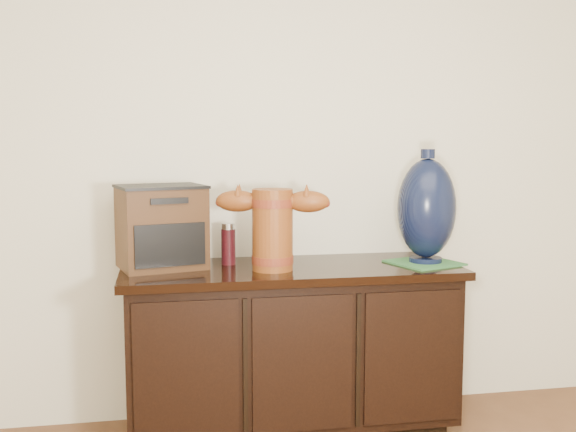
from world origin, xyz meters
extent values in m
plane|color=#EAE7CA|center=(0.00, 2.50, 1.30)|extent=(4.50, 0.00, 4.50)
cube|color=black|center=(0.00, 2.23, 0.04)|extent=(1.29, 0.45, 0.08)
cube|color=black|center=(0.00, 2.23, 0.40)|extent=(1.40, 0.50, 0.64)
cube|color=black|center=(0.00, 2.23, 0.74)|extent=(1.46, 0.56, 0.03)
cube|color=black|center=(-0.47, 1.97, 0.40)|extent=(0.41, 0.01, 0.56)
cube|color=black|center=(0.00, 1.97, 0.40)|extent=(0.41, 0.01, 0.56)
cube|color=black|center=(0.47, 1.97, 0.40)|extent=(0.41, 0.01, 0.56)
cylinder|color=brown|center=(-0.09, 2.16, 0.93)|extent=(0.21, 0.21, 0.34)
cylinder|color=#46150D|center=(-0.09, 2.16, 0.80)|extent=(0.22, 0.22, 0.03)
cylinder|color=#46150D|center=(-0.09, 2.16, 1.04)|extent=(0.22, 0.22, 0.03)
ellipsoid|color=brown|center=(-0.24, 2.20, 1.05)|extent=(0.20, 0.13, 0.09)
ellipsoid|color=brown|center=(0.05, 2.12, 1.05)|extent=(0.20, 0.13, 0.09)
cube|color=#3A210E|center=(-0.55, 2.30, 0.93)|extent=(0.40, 0.35, 0.34)
cube|color=black|center=(-0.52, 2.16, 0.87)|extent=(0.29, 0.08, 0.18)
cube|color=black|center=(-0.55, 2.30, 1.11)|extent=(0.42, 0.37, 0.01)
cube|color=#316D36|center=(0.60, 2.18, 0.76)|extent=(0.34, 0.34, 0.01)
cylinder|color=black|center=(0.60, 2.18, 0.77)|extent=(0.14, 0.14, 0.02)
ellipsoid|color=black|center=(0.60, 2.18, 1.00)|extent=(0.33, 0.33, 0.44)
cylinder|color=black|center=(0.60, 2.18, 1.24)|extent=(0.06, 0.06, 0.04)
cylinder|color=#4E0D15|center=(-0.26, 2.32, 0.83)|extent=(0.06, 0.06, 0.16)
cylinder|color=silver|center=(-0.26, 2.32, 0.92)|extent=(0.06, 0.06, 0.03)
camera|label=1|loc=(-0.54, -0.61, 1.30)|focal=42.00mm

